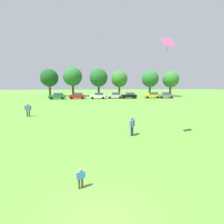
{
  "coord_description": "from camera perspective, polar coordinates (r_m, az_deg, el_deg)",
  "views": [
    {
      "loc": [
        -0.02,
        -5.16,
        4.53
      ],
      "look_at": [
        1.17,
        7.76,
        2.37
      ],
      "focal_mm": 28.7,
      "sensor_mm": 36.0,
      "label": 1
    }
  ],
  "objects": [
    {
      "name": "tree_far_right",
      "position": [
        61.05,
        18.21,
        9.83
      ],
      "size": [
        5.16,
        5.16,
        8.04
      ],
      "color": "brown",
      "rests_on": "ground"
    },
    {
      "name": "tree_far_left",
      "position": [
        61.14,
        -19.35,
        10.22
      ],
      "size": [
        5.62,
        5.62,
        8.75
      ],
      "color": "brown",
      "rests_on": "ground"
    },
    {
      "name": "tree_right",
      "position": [
        59.04,
        12.05,
        10.29
      ],
      "size": [
        5.33,
        5.33,
        8.31
      ],
      "color": "brown",
      "rests_on": "ground"
    },
    {
      "name": "parked_car_white_2",
      "position": [
        49.66,
        -4.47,
        5.18
      ],
      "size": [
        4.3,
        2.02,
        1.68
      ],
      "rotation": [
        0.0,
        0.0,
        3.14
      ],
      "color": "white",
      "rests_on": "ground"
    },
    {
      "name": "parked_car_gray_6",
      "position": [
        53.91,
        16.74,
        5.15
      ],
      "size": [
        4.3,
        2.02,
        1.68
      ],
      "rotation": [
        0.0,
        0.0,
        3.14
      ],
      "color": "slate",
      "rests_on": "ground"
    },
    {
      "name": "parked_car_red_1",
      "position": [
        50.15,
        -10.94,
        5.08
      ],
      "size": [
        4.3,
        2.02,
        1.68
      ],
      "rotation": [
        0.0,
        0.0,
        3.14
      ],
      "color": "red",
      "rests_on": "ground"
    },
    {
      "name": "parked_car_green_0",
      "position": [
        50.81,
        -16.99,
        4.9
      ],
      "size": [
        4.3,
        2.02,
        1.68
      ],
      "rotation": [
        0.0,
        0.0,
        3.14
      ],
      "color": "#196B38",
      "rests_on": "ground"
    },
    {
      "name": "tree_left",
      "position": [
        59.08,
        -12.45,
        10.96
      ],
      "size": [
        6.0,
        6.0,
        9.34
      ],
      "color": "brown",
      "rests_on": "ground"
    },
    {
      "name": "child_kite_flyer",
      "position": [
        8.23,
        -9.99,
        -19.51
      ],
      "size": [
        0.42,
        0.29,
        0.95
      ],
      "rotation": [
        0.0,
        0.0,
        0.43
      ],
      "color": "#3F3833",
      "rests_on": "ground"
    },
    {
      "name": "parked_car_silver_3",
      "position": [
        50.96,
        0.96,
        5.32
      ],
      "size": [
        4.3,
        2.02,
        1.68
      ],
      "rotation": [
        0.0,
        0.0,
        3.14
      ],
      "color": "silver",
      "rests_on": "ground"
    },
    {
      "name": "adult_bystander",
      "position": [
        15.4,
        6.41,
        -3.99
      ],
      "size": [
        0.53,
        0.67,
        1.62
      ],
      "rotation": [
        0.0,
        0.0,
        4.16
      ],
      "color": "navy",
      "rests_on": "ground"
    },
    {
      "name": "parked_car_black_4",
      "position": [
        51.01,
        5.47,
        5.28
      ],
      "size": [
        4.3,
        2.02,
        1.68
      ],
      "rotation": [
        0.0,
        0.0,
        3.14
      ],
      "color": "black",
      "rests_on": "ground"
    },
    {
      "name": "kite",
      "position": [
        15.23,
        17.42,
        20.2
      ],
      "size": [
        1.15,
        0.81,
        1.07
      ],
      "color": "#F24C8C"
    },
    {
      "name": "bystander_near_trees",
      "position": [
        26.22,
        -25.2,
        0.93
      ],
      "size": [
        0.83,
        0.42,
        1.77
      ],
      "rotation": [
        0.0,
        0.0,
        0.18
      ],
      "color": "#3F3833",
      "rests_on": "ground"
    },
    {
      "name": "tree_center_right",
      "position": [
        59.21,
        2.37,
        10.43
      ],
      "size": [
        5.28,
        5.28,
        8.23
      ],
      "color": "brown",
      "rests_on": "ground"
    },
    {
      "name": "tree_center_left",
      "position": [
        56.96,
        -4.3,
        10.82
      ],
      "size": [
        5.62,
        5.62,
        8.76
      ],
      "color": "brown",
      "rests_on": "ground"
    },
    {
      "name": "parked_car_yellow_5",
      "position": [
        53.12,
        12.7,
        5.26
      ],
      "size": [
        4.3,
        2.02,
        1.68
      ],
      "rotation": [
        0.0,
        0.0,
        3.14
      ],
      "color": "yellow",
      "rests_on": "ground"
    },
    {
      "name": "ground_plane",
      "position": [
        35.45,
        -5.21,
        2.07
      ],
      "size": [
        160.0,
        160.0,
        0.0
      ],
      "primitive_type": "plane",
      "color": "#568C33"
    }
  ]
}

